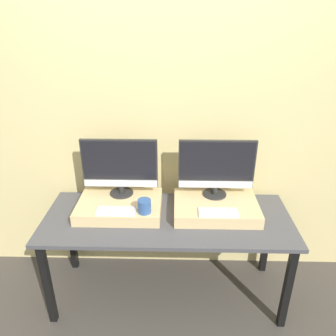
{
  "coord_description": "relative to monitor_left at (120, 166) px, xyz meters",
  "views": [
    {
      "loc": [
        0.05,
        -1.67,
        2.11
      ],
      "look_at": [
        0.0,
        0.54,
        1.06
      ],
      "focal_mm": 35.0,
      "sensor_mm": 36.0,
      "label": 1
    }
  ],
  "objects": [
    {
      "name": "mug",
      "position": [
        0.2,
        -0.26,
        -0.19
      ],
      "size": [
        0.09,
        0.09,
        0.1
      ],
      "color": "#335693",
      "rests_on": "wooden_riser_left"
    },
    {
      "name": "keyboard_right",
      "position": [
        0.72,
        -0.26,
        -0.23
      ],
      "size": [
        0.28,
        0.12,
        0.01
      ],
      "color": "silver",
      "rests_on": "wooden_riser_right"
    },
    {
      "name": "wooden_riser_right",
      "position": [
        0.72,
        -0.11,
        -0.28
      ],
      "size": [
        0.62,
        0.43,
        0.09
      ],
      "color": "#D6B77F",
      "rests_on": "workbench"
    },
    {
      "name": "workbench",
      "position": [
        0.36,
        -0.18,
        -0.4
      ],
      "size": [
        1.82,
        0.7,
        0.74
      ],
      "color": "#47474C",
      "rests_on": "ground_plane"
    },
    {
      "name": "monitor_right",
      "position": [
        0.72,
        0.0,
        0.0
      ],
      "size": [
        0.57,
        0.18,
        0.45
      ],
      "color": "#282828",
      "rests_on": "wooden_riser_right"
    },
    {
      "name": "wooden_riser_left",
      "position": [
        -0.0,
        -0.11,
        -0.28
      ],
      "size": [
        0.62,
        0.43,
        0.09
      ],
      "color": "#D6B77F",
      "rests_on": "workbench"
    },
    {
      "name": "ground_plane",
      "position": [
        0.36,
        -0.54,
        -1.07
      ],
      "size": [
        12.0,
        12.0,
        0.0
      ],
      "primitive_type": "plane",
      "color": "#423D38"
    },
    {
      "name": "monitor_left",
      "position": [
        0.0,
        0.0,
        0.0
      ],
      "size": [
        0.57,
        0.18,
        0.45
      ],
      "color": "#282828",
      "rests_on": "wooden_riser_left"
    },
    {
      "name": "wall_back",
      "position": [
        0.36,
        0.24,
        0.23
      ],
      "size": [
        8.0,
        0.04,
        2.6
      ],
      "color": "#DBC684",
      "rests_on": "ground_plane"
    },
    {
      "name": "keyboard_left",
      "position": [
        -0.0,
        -0.26,
        -0.23
      ],
      "size": [
        0.28,
        0.12,
        0.01
      ],
      "color": "silver",
      "rests_on": "wooden_riser_left"
    }
  ]
}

